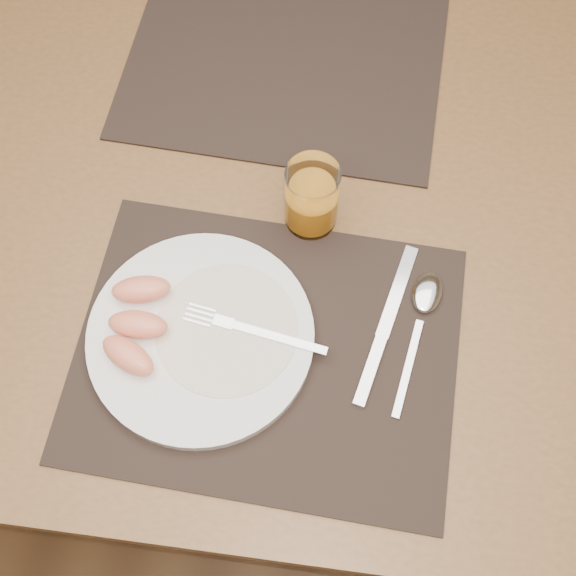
# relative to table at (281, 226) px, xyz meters

# --- Properties ---
(ground) EXTENTS (5.00, 5.00, 0.00)m
(ground) POSITION_rel_table_xyz_m (0.00, 0.00, -0.67)
(ground) COLOR brown
(ground) RESTS_ON ground
(table) EXTENTS (1.40, 0.90, 0.75)m
(table) POSITION_rel_table_xyz_m (0.00, 0.00, 0.00)
(table) COLOR brown
(table) RESTS_ON ground
(placemat_near) EXTENTS (0.47, 0.37, 0.00)m
(placemat_near) POSITION_rel_table_xyz_m (0.01, -0.22, 0.09)
(placemat_near) COLOR black
(placemat_near) RESTS_ON table
(placemat_far) EXTENTS (0.47, 0.37, 0.00)m
(placemat_far) POSITION_rel_table_xyz_m (-0.02, 0.22, 0.09)
(placemat_far) COLOR black
(placemat_far) RESTS_ON table
(plate) EXTENTS (0.27, 0.27, 0.02)m
(plate) POSITION_rel_table_xyz_m (-0.07, -0.21, 0.10)
(plate) COLOR white
(plate) RESTS_ON placemat_near
(plate_dressing) EXTENTS (0.17, 0.17, 0.00)m
(plate_dressing) POSITION_rel_table_xyz_m (-0.04, -0.20, 0.10)
(plate_dressing) COLOR white
(plate_dressing) RESTS_ON plate
(fork) EXTENTS (0.17, 0.05, 0.00)m
(fork) POSITION_rel_table_xyz_m (-0.02, -0.20, 0.11)
(fork) COLOR silver
(fork) RESTS_ON plate
(knife) EXTENTS (0.07, 0.22, 0.01)m
(knife) POSITION_rel_table_xyz_m (0.15, -0.19, 0.09)
(knife) COLOR silver
(knife) RESTS_ON placemat_near
(spoon) EXTENTS (0.06, 0.19, 0.01)m
(spoon) POSITION_rel_table_xyz_m (0.20, -0.14, 0.09)
(spoon) COLOR silver
(spoon) RESTS_ON placemat_near
(juice_glass) EXTENTS (0.07, 0.07, 0.10)m
(juice_glass) POSITION_rel_table_xyz_m (0.04, -0.03, 0.13)
(juice_glass) COLOR white
(juice_glass) RESTS_ON placemat_near
(grapefruit_wedges) EXTENTS (0.08, 0.14, 0.03)m
(grapefruit_wedges) POSITION_rel_table_xyz_m (-0.14, -0.21, 0.12)
(grapefruit_wedges) COLOR #FB8D66
(grapefruit_wedges) RESTS_ON plate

